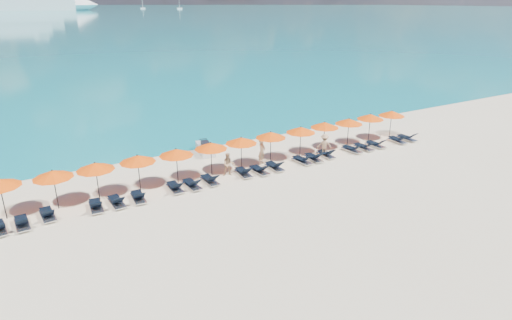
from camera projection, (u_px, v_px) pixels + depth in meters
ground at (282, 195)px, 24.84m from camera, size 1400.00×1400.00×0.00m
sea at (2, 9)px, 558.23m from camera, size 1600.00×1300.00×0.01m
cruise_ship at (27, 0)px, 456.45m from camera, size 147.34×44.29×40.51m
sailboat_near at (179, 8)px, 536.15m from camera, size 6.36×2.12×11.66m
sailboat_far at (143, 8)px, 546.02m from camera, size 5.96×1.99×10.92m
jetski at (205, 148)px, 31.49m from camera, size 1.43×2.68×0.91m
beachgoer_a at (262, 151)px, 29.19m from camera, size 0.81×0.75×1.85m
beachgoer_b at (229, 164)px, 27.35m from camera, size 0.83×0.63×1.52m
beachgoer_c at (324, 145)px, 30.82m from camera, size 1.15×1.00×1.64m
umbrella_1 at (53, 174)px, 22.52m from camera, size 2.10×2.10×2.28m
umbrella_2 at (95, 166)px, 23.58m from camera, size 2.10×2.10×2.28m
umbrella_3 at (137, 159)px, 24.71m from camera, size 2.10×2.10×2.28m
umbrella_4 at (176, 152)px, 25.77m from camera, size 2.10×2.10×2.28m
umbrella_5 at (211, 146)px, 26.91m from camera, size 2.10×2.10×2.28m
umbrella_6 at (241, 140)px, 27.93m from camera, size 2.10×2.10×2.28m
umbrella_7 at (271, 135)px, 29.09m from camera, size 2.10×2.10×2.28m
umbrella_8 at (301, 130)px, 30.23m from camera, size 2.10×2.10×2.28m
umbrella_9 at (325, 125)px, 31.41m from camera, size 2.10×2.10×2.28m
umbrella_10 at (349, 121)px, 32.35m from camera, size 2.10×2.10×2.28m
umbrella_11 at (370, 117)px, 33.61m from camera, size 2.10×2.10×2.28m
umbrella_12 at (392, 113)px, 34.59m from camera, size 2.10×2.10×2.28m
lounger_1 at (22, 223)px, 21.26m from camera, size 0.70×1.73×0.66m
lounger_2 at (48, 214)px, 22.11m from camera, size 0.73×1.74×0.66m
lounger_3 at (96, 206)px, 23.03m from camera, size 0.74×1.74×0.66m
lounger_4 at (117, 201)px, 23.51m from camera, size 0.70×1.73×0.66m
lounger_5 at (138, 197)px, 24.08m from camera, size 0.73×1.74×0.66m
lounger_6 at (175, 187)px, 25.32m from camera, size 0.66×1.71×0.66m
lounger_7 at (192, 184)px, 25.72m from camera, size 0.73×1.74×0.66m
lounger_8 at (210, 180)px, 26.35m from camera, size 0.68×1.72×0.66m
lounger_9 at (243, 172)px, 27.50m from camera, size 0.76×1.75×0.66m
lounger_10 at (259, 170)px, 27.88m from camera, size 0.74×1.74×0.66m
lounger_11 at (275, 166)px, 28.51m from camera, size 0.63×1.70×0.66m
lounger_12 at (302, 160)px, 29.61m from camera, size 0.75×1.74×0.66m
lounger_13 at (314, 157)px, 30.08m from camera, size 0.74×1.74×0.66m
lounger_14 at (326, 154)px, 30.78m from camera, size 0.72×1.73×0.66m
lounger_15 at (352, 149)px, 31.77m from camera, size 0.77×1.75×0.66m
lounger_16 at (364, 147)px, 32.27m from camera, size 0.71×1.73×0.66m
lounger_17 at (376, 144)px, 32.85m from camera, size 0.71×1.73×0.66m
lounger_18 at (398, 140)px, 33.88m from camera, size 0.78×1.75×0.66m
lounger_19 at (407, 138)px, 34.40m from camera, size 0.71×1.73×0.66m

